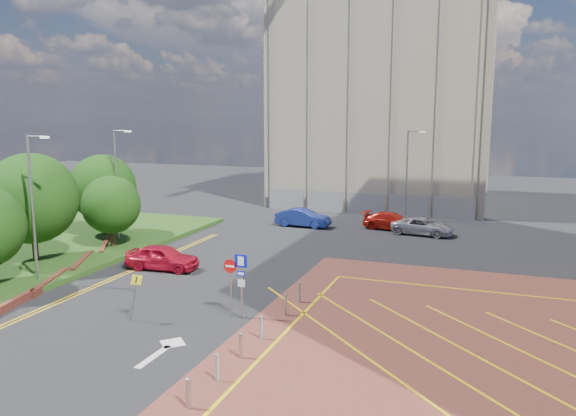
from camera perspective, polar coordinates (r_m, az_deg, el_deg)
The scene contains 19 objects.
ground at distance 26.00m, azimuth -6.65°, elevation -11.65°, with size 140.00×140.00×0.00m, color black.
forecourt at distance 23.73m, azimuth 26.39°, elevation -14.74°, with size 26.00×26.00×0.02m, color brown.
grass_bed at distance 41.11m, azimuth -25.73°, elevation -4.39°, with size 14.00×32.00×0.30m, color #214B18.
retaining_wall at distance 34.10m, azimuth -23.22°, elevation -6.86°, with size 6.06×20.33×0.40m.
tree_b at distance 37.92m, azimuth -24.61°, elevation 0.89°, with size 5.60×5.60×6.74m.
tree_c at distance 40.48m, azimuth -17.53°, elevation 0.32°, with size 4.00×4.00×4.90m.
tree_d at distance 44.56m, azimuth -18.30°, elevation 1.97°, with size 5.00×5.00×6.08m.
lamp_left_near at distance 33.61m, azimuth -24.49°, elevation 0.62°, with size 1.53×0.16×8.00m.
lamp_left_far at distance 42.42m, azimuth -16.98°, elevation 2.75°, with size 1.53×0.16×8.00m.
lamp_back at distance 50.33m, azimuth 12.06°, elevation 3.62°, with size 1.53×0.16×8.00m.
sign_cluster at distance 26.09m, azimuth -5.17°, elevation -7.02°, with size 1.17×0.12×3.20m.
warning_sign at distance 26.58m, azimuth -15.30°, elevation -8.19°, with size 0.72×0.41×2.25m.
bollard_row at distance 23.51m, azimuth -3.41°, elevation -12.72°, with size 0.14×11.14×0.90m.
construction_building at distance 62.60m, azimuth 10.11°, elevation 10.89°, with size 21.20×19.20×22.00m, color #AFA28F.
construction_fence at distance 53.23m, azimuth 8.96°, elevation 0.38°, with size 21.60×0.06×2.00m, color gray.
car_red_left at distance 35.09m, azimuth -12.65°, elevation -4.90°, with size 1.80×4.48×1.53m, color red.
car_blue_back at distance 47.11m, azimuth 1.54°, elevation -1.00°, with size 1.60×4.60×1.51m, color navy.
car_red_back at distance 46.67m, azimuth 10.54°, elevation -1.33°, with size 1.96×4.82×1.40m, color red.
car_silver_back at distance 45.26m, azimuth 13.49°, elevation -1.82°, with size 2.20×4.77×1.33m, color #B8B8C0.
Camera 1 is at (11.04, -21.60, 9.37)m, focal length 35.00 mm.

